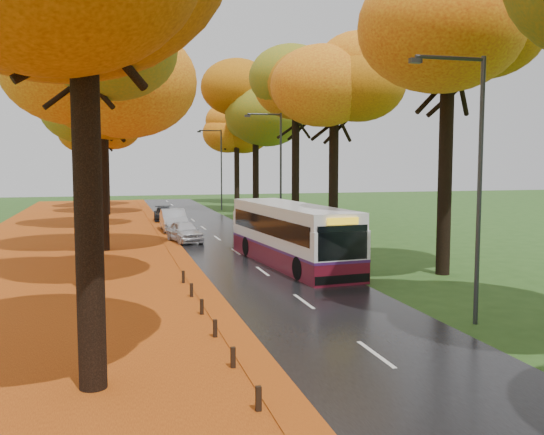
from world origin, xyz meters
name	(u,v)px	position (x,y,z in m)	size (l,w,h in m)	color
road	(232,249)	(0.00, 25.00, 0.02)	(6.50, 90.00, 0.04)	black
centre_line	(232,249)	(0.00, 25.00, 0.04)	(0.12, 90.00, 0.01)	silver
leaf_verge	(62,256)	(-9.00, 25.00, 0.01)	(12.00, 90.00, 0.02)	maroon
leaf_drift	(177,251)	(-3.05, 25.00, 0.04)	(0.90, 90.00, 0.01)	#C35C14
trees_left	(95,76)	(-7.18, 27.06, 9.53)	(9.20, 74.00, 13.88)	black
trees_right	(342,82)	(7.19, 26.91, 9.69)	(9.30, 74.20, 13.96)	black
bollard_row	(245,376)	(-3.70, 4.70, 0.26)	(0.11, 23.51, 0.52)	black
streetlamp_near	(473,169)	(3.95, 8.00, 4.71)	(2.45, 0.18, 8.00)	#333538
streetlamp_mid	(277,164)	(3.95, 30.00, 4.71)	(2.45, 0.18, 8.00)	#333538
streetlamp_far	(219,163)	(3.95, 52.00, 4.71)	(2.45, 0.18, 8.00)	#333538
bus	(291,233)	(1.75, 19.40, 1.53)	(3.50, 10.98, 2.84)	#5A0E1D
car_white	(185,231)	(-2.21, 28.68, 0.68)	(1.50, 3.74, 1.27)	silver
car_silver	(173,220)	(-2.29, 34.72, 0.80)	(1.61, 4.62, 1.52)	#9B9DA2
car_dark	(164,214)	(-2.35, 42.43, 0.60)	(1.56, 3.83, 1.11)	black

